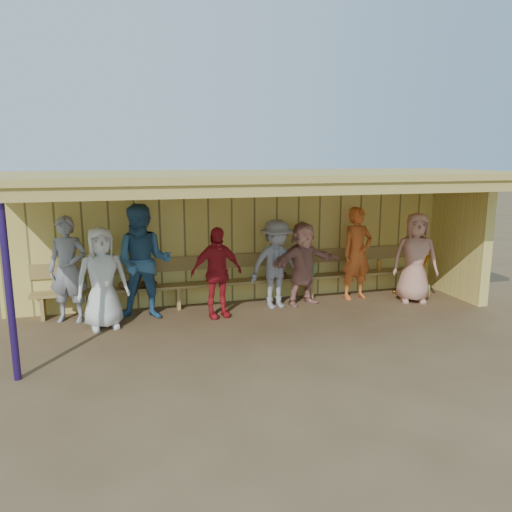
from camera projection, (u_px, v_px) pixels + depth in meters
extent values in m
plane|color=brown|center=(261.00, 320.00, 8.54)|extent=(90.00, 90.00, 0.00)
imported|color=gray|center=(68.00, 270.00, 8.31)|extent=(0.75, 0.61, 1.80)
imported|color=silver|center=(102.00, 278.00, 8.00)|extent=(0.90, 0.67, 1.66)
imported|color=#366795|center=(143.00, 262.00, 8.45)|extent=(1.10, 0.94, 1.98)
imported|color=red|center=(217.00, 272.00, 8.57)|extent=(0.98, 0.55, 1.58)
imported|color=gray|center=(276.00, 264.00, 9.10)|extent=(1.15, 0.79, 1.63)
imported|color=tan|center=(303.00, 263.00, 9.32)|extent=(1.53, 0.83, 1.57)
imported|color=#D15B21|center=(357.00, 253.00, 9.67)|extent=(0.72, 0.53, 1.80)
imported|color=tan|center=(415.00, 258.00, 9.46)|extent=(0.98, 0.81, 1.72)
cube|color=#E5CD62|center=(242.00, 238.00, 9.58)|extent=(8.60, 0.20, 2.40)
cube|color=#E5CD62|center=(459.00, 236.00, 9.83)|extent=(0.20, 1.62, 2.40)
cube|color=tan|center=(262.00, 175.00, 8.06)|extent=(8.80, 3.20, 0.10)
cube|color=tan|center=(293.00, 189.00, 6.67)|extent=(8.80, 0.10, 0.18)
cube|color=tan|center=(5.00, 188.00, 7.09)|extent=(0.08, 3.00, 0.16)
cube|color=tan|center=(76.00, 187.00, 7.34)|extent=(0.08, 3.00, 0.16)
cube|color=tan|center=(142.00, 186.00, 7.59)|extent=(0.08, 3.00, 0.16)
cube|color=tan|center=(204.00, 185.00, 7.83)|extent=(0.08, 3.00, 0.16)
cube|color=tan|center=(262.00, 184.00, 8.08)|extent=(0.08, 3.00, 0.16)
cube|color=tan|center=(316.00, 183.00, 8.33)|extent=(0.08, 3.00, 0.16)
cube|color=tan|center=(368.00, 182.00, 8.58)|extent=(0.08, 3.00, 0.16)
cube|color=tan|center=(416.00, 182.00, 8.83)|extent=(0.08, 3.00, 0.16)
cube|color=tan|center=(462.00, 181.00, 9.08)|extent=(0.08, 3.00, 0.16)
cylinder|color=navy|center=(9.00, 287.00, 6.04)|extent=(0.09, 0.09, 2.40)
cube|color=#AB8D49|center=(246.00, 281.00, 9.46)|extent=(7.60, 0.32, 0.05)
cube|color=#AB8D49|center=(244.00, 260.00, 9.54)|extent=(7.60, 0.04, 0.26)
cube|color=#AB8D49|center=(43.00, 308.00, 8.56)|extent=(0.06, 0.29, 0.40)
cube|color=#AB8D49|center=(178.00, 298.00, 9.16)|extent=(0.06, 0.29, 0.40)
cube|color=#AB8D49|center=(309.00, 288.00, 9.84)|extent=(0.06, 0.29, 0.40)
cube|color=#AB8D49|center=(412.00, 280.00, 10.45)|extent=(0.06, 0.29, 0.40)
cylinder|color=orange|center=(420.00, 273.00, 10.23)|extent=(0.13, 0.41, 0.80)
sphere|color=#C36A17|center=(394.00, 292.00, 10.15)|extent=(0.08, 0.08, 0.08)
ellipsoid|color=#593319|center=(126.00, 285.00, 8.81)|extent=(0.30, 0.24, 0.14)
ellipsoid|color=#593319|center=(149.00, 283.00, 8.92)|extent=(0.30, 0.24, 0.14)
ellipsoid|color=#593319|center=(279.00, 275.00, 9.56)|extent=(0.30, 0.24, 0.14)
cylinder|color=#7DC462|center=(313.00, 269.00, 9.84)|extent=(0.07, 0.07, 0.22)
cylinder|color=orange|center=(379.00, 265.00, 10.22)|extent=(0.07, 0.07, 0.22)
cylinder|color=#71C361|center=(428.00, 290.00, 10.01)|extent=(0.07, 0.07, 0.22)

